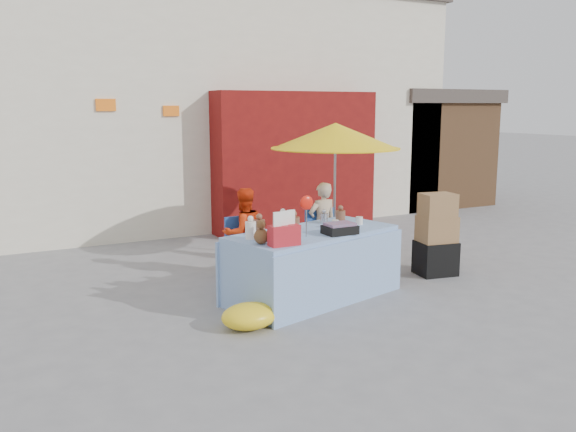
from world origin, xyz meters
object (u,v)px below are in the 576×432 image
vendor_beige (322,225)px  box_stack (436,237)px  umbrella (335,136)px  vendor_orange (244,233)px  chair_left (248,261)px  chair_right (327,251)px  market_table (312,264)px

vendor_beige → box_stack: (1.18, -1.12, -0.09)m
umbrella → box_stack: 2.06m
vendor_orange → chair_left: bearing=87.1°
chair_left → box_stack: box_stack is taller
chair_left → chair_right: size_ratio=1.00×
market_table → box_stack: 2.06m
market_table → chair_right: bearing=36.3°
box_stack → vendor_orange: bearing=155.2°
umbrella → market_table: bearing=-130.3°
vendor_orange → vendor_beige: bearing=177.4°
vendor_orange → box_stack: 2.68m
chair_left → umbrella: umbrella is taller
chair_left → box_stack: 2.64m
chair_right → vendor_beige: size_ratio=0.68×
vendor_orange → box_stack: bearing=152.6°
market_table → chair_right: market_table is taller
vendor_beige → box_stack: vendor_beige is taller
chair_left → vendor_beige: vendor_beige is taller
market_table → umbrella: bearing=34.4°
market_table → chair_left: size_ratio=2.79×
umbrella → vendor_beige: bearing=-153.4°
chair_right → box_stack: size_ratio=0.74×
vendor_orange → umbrella: size_ratio=0.59×
market_table → vendor_orange: (-0.37, 1.24, 0.19)m
vendor_orange → vendor_beige: vendor_beige is taller
vendor_orange → vendor_beige: 1.25m
umbrella → chair_left: bearing=-169.6°
market_table → vendor_beige: bearing=39.4°
vendor_orange → vendor_beige: (1.25, 0.00, 0.00)m
chair_left → chair_right: bearing=-2.6°
market_table → vendor_beige: market_table is taller
vendor_beige → umbrella: bearing=-156.0°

